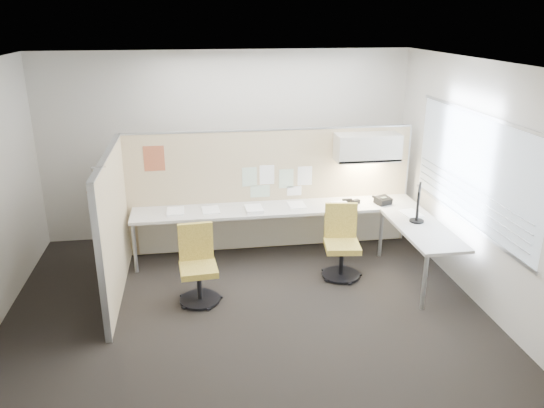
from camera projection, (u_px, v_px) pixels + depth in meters
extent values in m
cube|color=black|center=(245.00, 303.00, 6.37)|extent=(5.50, 4.50, 0.01)
cube|color=white|center=(240.00, 62.00, 5.42)|extent=(5.50, 4.50, 0.01)
cube|color=beige|center=(228.00, 146.00, 7.99)|extent=(5.50, 0.02, 2.80)
cube|color=beige|center=(273.00, 290.00, 3.80)|extent=(5.50, 0.02, 2.80)
cube|color=beige|center=(473.00, 181.00, 6.29)|extent=(0.02, 4.50, 2.80)
cube|color=#97A4AF|center=(473.00, 169.00, 6.23)|extent=(0.01, 2.80, 1.30)
cube|color=beige|center=(270.00, 190.00, 7.64)|extent=(4.10, 0.06, 1.75)
cube|color=beige|center=(114.00, 227.00, 6.32)|extent=(0.06, 2.20, 1.75)
cube|color=beige|center=(277.00, 209.00, 7.40)|extent=(4.00, 0.60, 0.04)
cube|color=beige|center=(423.00, 230.00, 6.67)|extent=(0.60, 1.47, 0.04)
cube|color=beige|center=(274.00, 226.00, 7.77)|extent=(3.90, 0.02, 0.64)
cylinder|color=#A5A8AA|center=(135.00, 249.00, 7.01)|extent=(0.05, 0.05, 0.69)
cylinder|color=#A5A8AA|center=(424.00, 282.00, 6.12)|extent=(0.05, 0.05, 0.69)
cylinder|color=#A5A8AA|center=(381.00, 233.00, 7.49)|extent=(0.05, 0.05, 0.69)
cube|color=beige|center=(367.00, 147.00, 7.42)|extent=(0.90, 0.36, 0.38)
cube|color=#FFEABF|center=(366.00, 162.00, 7.49)|extent=(0.60, 0.06, 0.02)
cube|color=#8CBF8C|center=(249.00, 177.00, 7.49)|extent=(0.21, 0.00, 0.28)
cube|color=white|center=(267.00, 175.00, 7.52)|extent=(0.21, 0.00, 0.28)
cube|color=#8CBF8C|center=(286.00, 179.00, 7.58)|extent=(0.21, 0.00, 0.28)
cube|color=white|center=(305.00, 176.00, 7.61)|extent=(0.21, 0.00, 0.28)
cube|color=#8CBF8C|center=(260.00, 191.00, 7.58)|extent=(0.28, 0.00, 0.18)
cube|color=white|center=(294.00, 191.00, 7.66)|extent=(0.21, 0.00, 0.14)
cube|color=#EF541E|center=(154.00, 159.00, 7.20)|extent=(0.28, 0.00, 0.35)
cylinder|color=black|center=(200.00, 299.00, 6.38)|extent=(0.49, 0.49, 0.03)
cylinder|color=black|center=(199.00, 286.00, 6.32)|extent=(0.06, 0.06, 0.37)
cube|color=#ECD158|center=(198.00, 269.00, 6.25)|extent=(0.46, 0.46, 0.07)
cube|color=#ECD158|center=(196.00, 241.00, 6.35)|extent=(0.42, 0.09, 0.47)
cylinder|color=black|center=(341.00, 275.00, 6.99)|extent=(0.50, 0.50, 0.03)
cylinder|color=black|center=(341.00, 262.00, 6.92)|extent=(0.06, 0.06, 0.38)
cube|color=#ECD158|center=(342.00, 246.00, 6.85)|extent=(0.49, 0.49, 0.08)
cube|color=#ECD158|center=(341.00, 220.00, 6.95)|extent=(0.42, 0.11, 0.48)
cylinder|color=black|center=(416.00, 221.00, 6.86)|extent=(0.19, 0.19, 0.02)
cylinder|color=black|center=(417.00, 215.00, 6.84)|extent=(0.04, 0.04, 0.17)
cube|color=black|center=(419.00, 198.00, 6.76)|extent=(0.22, 0.42, 0.30)
cube|color=black|center=(419.00, 198.00, 6.76)|extent=(0.18, 0.37, 0.26)
cube|color=black|center=(383.00, 201.00, 7.50)|extent=(0.25, 0.25, 0.12)
cylinder|color=black|center=(377.00, 198.00, 7.49)|extent=(0.09, 0.17, 0.04)
cube|color=black|center=(347.00, 200.00, 7.58)|extent=(0.14, 0.05, 0.05)
cube|color=black|center=(356.00, 202.00, 7.52)|extent=(0.11, 0.09, 0.06)
cube|color=silver|center=(98.00, 167.00, 5.49)|extent=(0.14, 0.02, 0.02)
cylinder|color=silver|center=(92.00, 175.00, 5.50)|extent=(0.02, 0.02, 0.14)
cube|color=#AD7F4C|center=(94.00, 187.00, 5.55)|extent=(0.02, 0.44, 0.12)
cube|color=#AD7F4C|center=(92.00, 190.00, 5.58)|extent=(0.02, 0.44, 0.12)
cube|color=gray|center=(99.00, 245.00, 5.71)|extent=(0.01, 0.07, 1.11)
cube|color=white|center=(175.00, 211.00, 7.19)|extent=(0.23, 0.30, 0.03)
cube|color=white|center=(211.00, 210.00, 7.26)|extent=(0.25, 0.31, 0.02)
cube|color=white|center=(254.00, 209.00, 7.25)|extent=(0.24, 0.31, 0.05)
cube|color=white|center=(297.00, 205.00, 7.46)|extent=(0.24, 0.31, 0.01)
cube|color=white|center=(341.00, 205.00, 7.44)|extent=(0.24, 0.31, 0.03)
cube|color=white|center=(411.00, 213.00, 7.14)|extent=(0.27, 0.33, 0.02)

